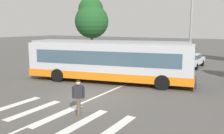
# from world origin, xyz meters

# --- Properties ---
(ground_plane) EXTENTS (160.00, 160.00, 0.00)m
(ground_plane) POSITION_xyz_m (0.00, 0.00, 0.00)
(ground_plane) COLOR #514F4C
(city_transit_bus) EXTENTS (12.58, 5.09, 3.06)m
(city_transit_bus) POSITION_xyz_m (-1.24, 4.47, 1.59)
(city_transit_bus) COLOR black
(city_transit_bus) RESTS_ON ground_plane
(pedestrian_crossing_street) EXTENTS (0.51, 0.43, 1.72)m
(pedestrian_crossing_street) POSITION_xyz_m (1.26, -2.35, 0.97)
(pedestrian_crossing_street) COLOR brown
(pedestrian_crossing_street) RESTS_ON ground_plane
(parked_car_charcoal) EXTENTS (2.10, 4.61, 1.35)m
(parked_car_charcoal) POSITION_xyz_m (-3.04, 14.38, 0.77)
(parked_car_charcoal) COLOR black
(parked_car_charcoal) RESTS_ON ground_plane
(parked_car_champagne) EXTENTS (2.02, 4.57, 1.35)m
(parked_car_champagne) POSITION_xyz_m (-0.31, 14.80, 0.77)
(parked_car_champagne) COLOR black
(parked_car_champagne) RESTS_ON ground_plane
(parked_car_white) EXTENTS (1.93, 4.53, 1.35)m
(parked_car_white) POSITION_xyz_m (2.46, 14.66, 0.77)
(parked_car_white) COLOR black
(parked_car_white) RESTS_ON ground_plane
(twin_arm_street_lamp) EXTENTS (4.97, 0.32, 10.40)m
(twin_arm_street_lamp) POSITION_xyz_m (3.08, 11.06, 6.32)
(twin_arm_street_lamp) COLOR #939399
(twin_arm_street_lamp) RESTS_ON ground_plane
(background_tree_left) EXTENTS (4.83, 4.83, 8.37)m
(background_tree_left) POSITION_xyz_m (-12.68, 18.52, 5.36)
(background_tree_left) COLOR brown
(background_tree_left) RESTS_ON ground_plane
(crosswalk_painted_stripes) EXTENTS (6.54, 3.34, 0.01)m
(crosswalk_painted_stripes) POSITION_xyz_m (0.38, -2.85, 0.00)
(crosswalk_painted_stripes) COLOR silver
(crosswalk_painted_stripes) RESTS_ON ground_plane
(lane_center_line) EXTENTS (0.16, 24.00, 0.01)m
(lane_center_line) POSITION_xyz_m (0.22, 2.00, 0.00)
(lane_center_line) COLOR silver
(lane_center_line) RESTS_ON ground_plane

